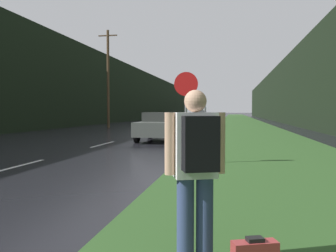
{
  "coord_description": "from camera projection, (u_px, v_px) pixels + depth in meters",
  "views": [
    {
      "loc": [
        6.06,
        -0.3,
        1.59
      ],
      "look_at": [
        3.23,
        15.27,
        0.92
      ],
      "focal_mm": 38.0,
      "sensor_mm": 36.0,
      "label": 1
    }
  ],
  "objects": [
    {
      "name": "grass_verge",
      "position": [
        244.0,
        125.0,
        39.45
      ],
      "size": [
        6.0,
        240.0,
        0.02
      ],
      "primitive_type": "cube",
      "color": "#2D5123",
      "rests_on": "ground_plane"
    },
    {
      "name": "lane_stripe_b",
      "position": [
        15.0,
        167.0,
        10.05
      ],
      "size": [
        0.12,
        3.0,
        0.01
      ],
      "primitive_type": "cube",
      "color": "silver",
      "rests_on": "ground_plane"
    },
    {
      "name": "lane_stripe_c",
      "position": [
        103.0,
        144.0,
        16.93
      ],
      "size": [
        0.12,
        3.0,
        0.01
      ],
      "primitive_type": "cube",
      "color": "silver",
      "rests_on": "ground_plane"
    },
    {
      "name": "lane_stripe_d",
      "position": [
        141.0,
        135.0,
        23.82
      ],
      "size": [
        0.12,
        3.0,
        0.01
      ],
      "primitive_type": "cube",
      "color": "silver",
      "rests_on": "ground_plane"
    },
    {
      "name": "treeline_far_side",
      "position": [
        119.0,
        92.0,
        52.27
      ],
      "size": [
        2.0,
        140.0,
        8.62
      ],
      "primitive_type": "cube",
      "color": "black",
      "rests_on": "ground_plane"
    },
    {
      "name": "treeline_near_side",
      "position": [
        287.0,
        92.0,
        48.04
      ],
      "size": [
        2.0,
        140.0,
        8.19
      ],
      "primitive_type": "cube",
      "color": "black",
      "rests_on": "ground_plane"
    },
    {
      "name": "utility_pole_far",
      "position": [
        108.0,
        78.0,
        33.12
      ],
      "size": [
        1.8,
        0.24,
        9.08
      ],
      "color": "#4C3823",
      "rests_on": "ground_plane"
    },
    {
      "name": "stop_sign",
      "position": [
        186.0,
        107.0,
        10.51
      ],
      "size": [
        0.71,
        0.07,
        2.74
      ],
      "color": "slate",
      "rests_on": "ground_plane"
    },
    {
      "name": "hitchhiker_with_backpack",
      "position": [
        196.0,
        166.0,
        3.56
      ],
      "size": [
        0.6,
        0.52,
        1.8
      ],
      "rotation": [
        0.0,
        0.0,
        0.35
      ],
      "color": "navy",
      "rests_on": "ground_plane"
    },
    {
      "name": "car_passing_near",
      "position": [
        159.0,
        126.0,
        19.01
      ],
      "size": [
        1.82,
        4.68,
        1.51
      ],
      "rotation": [
        0.0,
        0.0,
        3.14
      ],
      "color": "#4C514C",
      "rests_on": "ground_plane"
    },
    {
      "name": "car_passing_far",
      "position": [
        194.0,
        119.0,
        35.94
      ],
      "size": [
        2.03,
        4.03,
        1.44
      ],
      "rotation": [
        0.0,
        0.0,
        3.14
      ],
      "color": "black",
      "rests_on": "ground_plane"
    },
    {
      "name": "car_oncoming",
      "position": [
        181.0,
        116.0,
        57.5
      ],
      "size": [
        1.99,
        4.25,
        1.37
      ],
      "color": "#9E9EA3",
      "rests_on": "ground_plane"
    },
    {
      "name": "delivery_truck",
      "position": [
        201.0,
        110.0,
        95.52
      ],
      "size": [
        2.39,
        7.04,
        3.3
      ],
      "color": "gray",
      "rests_on": "ground_plane"
    }
  ]
}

